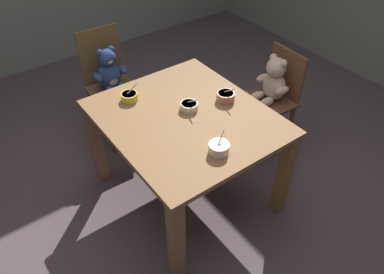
% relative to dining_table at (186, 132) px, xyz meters
% --- Properties ---
extents(ground_plane, '(5.20, 5.20, 0.04)m').
position_rel_dining_table_xyz_m(ground_plane, '(0.00, 0.00, -0.61)').
color(ground_plane, '#5A4A50').
extents(dining_table, '(1.13, 0.98, 0.72)m').
position_rel_dining_table_xyz_m(dining_table, '(0.00, 0.00, 0.00)').
color(dining_table, olive).
rests_on(dining_table, ground_plane).
extents(teddy_chair_far_center, '(0.40, 0.39, 0.84)m').
position_rel_dining_table_xyz_m(teddy_chair_far_center, '(-0.06, 0.87, -0.04)').
color(teddy_chair_far_center, brown).
rests_on(teddy_chair_far_center, ground_plane).
extents(teddy_chair_near_left, '(0.43, 0.39, 0.92)m').
position_rel_dining_table_xyz_m(teddy_chair_near_left, '(-0.96, -0.07, -0.04)').
color(teddy_chair_near_left, brown).
rests_on(teddy_chair_near_left, ground_plane).
extents(porridge_bowl_white_near_right, '(0.12, 0.12, 0.12)m').
position_rel_dining_table_xyz_m(porridge_bowl_white_near_right, '(0.39, -0.05, 0.16)').
color(porridge_bowl_white_near_right, silver).
rests_on(porridge_bowl_white_near_right, dining_table).
extents(porridge_bowl_yellow_near_left, '(0.12, 0.12, 0.11)m').
position_rel_dining_table_xyz_m(porridge_bowl_yellow_near_left, '(-0.37, -0.20, 0.16)').
color(porridge_bowl_yellow_near_left, yellow).
rests_on(porridge_bowl_yellow_near_left, dining_table).
extents(porridge_bowl_terracotta_far_center, '(0.13, 0.12, 0.12)m').
position_rel_dining_table_xyz_m(porridge_bowl_terracotta_far_center, '(0.01, 0.32, 0.16)').
color(porridge_bowl_terracotta_far_center, '#B47450').
rests_on(porridge_bowl_terracotta_far_center, dining_table).
extents(porridge_bowl_cream_center, '(0.13, 0.12, 0.10)m').
position_rel_dining_table_xyz_m(porridge_bowl_cream_center, '(-0.05, 0.06, 0.15)').
color(porridge_bowl_cream_center, beige).
rests_on(porridge_bowl_cream_center, dining_table).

